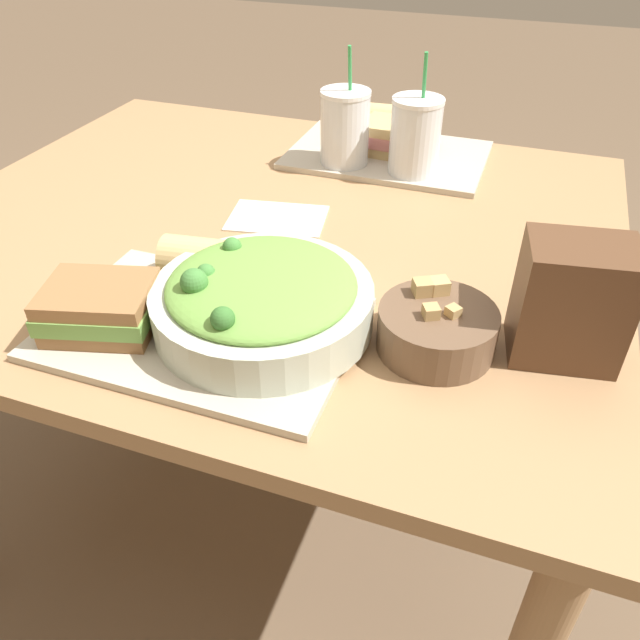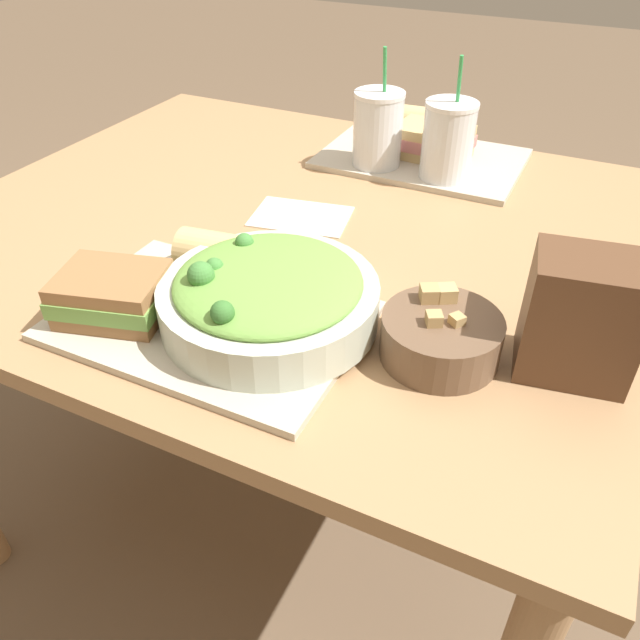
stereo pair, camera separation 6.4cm
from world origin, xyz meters
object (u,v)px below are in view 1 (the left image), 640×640
object	(u,v)px
sandwich_near	(100,307)
napkin_folded	(277,218)
soup_bowl	(437,328)
drink_cup_red	(415,138)
salad_bowl	(262,298)
baguette_far	(382,119)
sandwich_far	(398,138)
baguette_near	(205,260)
chip_bag	(571,302)
drink_cup_dark	(345,130)

from	to	relation	value
sandwich_near	napkin_folded	xyz separation A→B (m)	(0.09, 0.39, -0.04)
soup_bowl	napkin_folded	distance (m)	0.43
drink_cup_red	sandwich_near	bearing A→B (deg)	-113.23
salad_bowl	baguette_far	xyz separation A→B (m)	(-0.04, 0.75, -0.01)
sandwich_far	drink_cup_red	xyz separation A→B (m)	(0.05, -0.09, 0.04)
napkin_folded	drink_cup_red	bearing A→B (deg)	54.07
sandwich_near	napkin_folded	distance (m)	0.40
salad_bowl	napkin_folded	xyz separation A→B (m)	(-0.11, 0.31, -0.05)
soup_bowl	drink_cup_red	xyz separation A→B (m)	(-0.15, 0.52, 0.05)
soup_bowl	baguette_near	distance (m)	0.35
drink_cup_red	napkin_folded	xyz separation A→B (m)	(-0.19, -0.26, -0.08)
baguette_far	chip_bag	distance (m)	0.78
sandwich_near	sandwich_far	size ratio (longest dim) A/B	1.05
baguette_far	soup_bowl	bearing A→B (deg)	-163.60
napkin_folded	soup_bowl	bearing A→B (deg)	-38.21
soup_bowl	chip_bag	world-z (taller)	chip_bag
baguette_far	salad_bowl	bearing A→B (deg)	178.71
baguette_near	baguette_far	size ratio (longest dim) A/B	1.43
drink_cup_dark	chip_bag	distance (m)	0.65
salad_bowl	baguette_near	xyz separation A→B (m)	(-0.12, 0.07, -0.01)
sandwich_far	baguette_far	world-z (taller)	baguette_far
sandwich_near	napkin_folded	size ratio (longest dim) A/B	0.90
soup_bowl	sandwich_near	distance (m)	0.44
chip_bag	drink_cup_red	bearing A→B (deg)	113.49
drink_cup_dark	baguette_near	bearing A→B (deg)	-96.53
salad_bowl	napkin_folded	distance (m)	0.33
drink_cup_dark	chip_bag	bearing A→B (deg)	-46.66
sandwich_near	baguette_far	size ratio (longest dim) A/B	1.85
baguette_far	chip_bag	world-z (taller)	chip_bag
salad_bowl	sandwich_far	world-z (taller)	salad_bowl
sandwich_near	chip_bag	bearing A→B (deg)	0.63
salad_bowl	soup_bowl	distance (m)	0.23
baguette_near	soup_bowl	bearing A→B (deg)	-102.64
soup_bowl	sandwich_far	bearing A→B (deg)	108.49
soup_bowl	drink_cup_red	distance (m)	0.55
soup_bowl	drink_cup_red	world-z (taller)	drink_cup_red
soup_bowl	sandwich_near	bearing A→B (deg)	-164.26
sandwich_far	drink_cup_dark	bearing A→B (deg)	-132.06
baguette_near	drink_cup_dark	xyz separation A→B (m)	(0.06, 0.49, 0.04)
napkin_folded	salad_bowl	bearing A→B (deg)	-70.36
soup_bowl	baguette_far	bearing A→B (deg)	110.54
baguette_near	baguette_far	bearing A→B (deg)	-15.05
baguette_near	baguette_far	distance (m)	0.68
baguette_far	chip_bag	size ratio (longest dim) A/B	0.58
baguette_far	drink_cup_red	world-z (taller)	drink_cup_red
salad_bowl	soup_bowl	world-z (taller)	salad_bowl
sandwich_near	drink_cup_red	size ratio (longest dim) A/B	0.74
baguette_near	drink_cup_dark	size ratio (longest dim) A/B	0.57
drink_cup_dark	napkin_folded	distance (m)	0.27
sandwich_near	baguette_near	world-z (taller)	baguette_near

